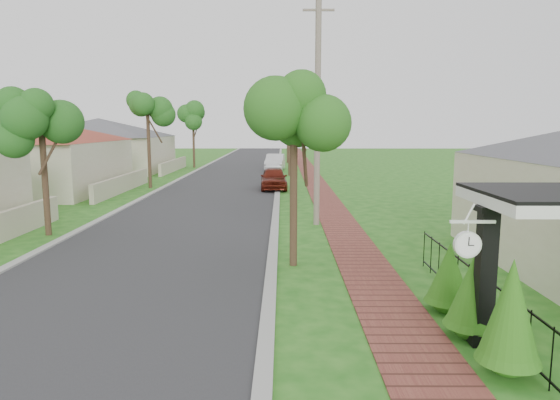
% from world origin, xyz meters
% --- Properties ---
extents(ground, '(160.00, 160.00, 0.00)m').
position_xyz_m(ground, '(0.00, 0.00, 0.00)').
color(ground, '#1F6016').
rests_on(ground, ground).
extents(road, '(7.00, 120.00, 0.02)m').
position_xyz_m(road, '(-3.00, 20.00, 0.00)').
color(road, '#28282B').
rests_on(road, ground).
extents(kerb_right, '(0.30, 120.00, 0.10)m').
position_xyz_m(kerb_right, '(0.65, 20.00, 0.00)').
color(kerb_right, '#9E9E99').
rests_on(kerb_right, ground).
extents(kerb_left, '(0.30, 120.00, 0.10)m').
position_xyz_m(kerb_left, '(-6.65, 20.00, 0.00)').
color(kerb_left, '#9E9E99').
rests_on(kerb_left, ground).
extents(sidewalk, '(1.50, 120.00, 0.03)m').
position_xyz_m(sidewalk, '(3.25, 20.00, 0.00)').
color(sidewalk, brown).
rests_on(sidewalk, ground).
extents(porch_post, '(0.48, 0.48, 2.52)m').
position_xyz_m(porch_post, '(4.55, -1.00, 1.12)').
color(porch_post, black).
rests_on(porch_post, ground).
extents(picket_fence, '(0.03, 8.02, 1.00)m').
position_xyz_m(picket_fence, '(4.90, -0.00, 0.53)').
color(picket_fence, black).
rests_on(picket_fence, ground).
extents(street_trees, '(10.70, 37.65, 5.89)m').
position_xyz_m(street_trees, '(-2.87, 26.84, 4.54)').
color(street_trees, '#382619').
rests_on(street_trees, ground).
extents(hedge_row, '(0.89, 3.69, 1.97)m').
position_xyz_m(hedge_row, '(4.45, -0.88, 0.80)').
color(hedge_row, '#275C12').
rests_on(hedge_row, ground).
extents(far_house_red, '(15.56, 15.56, 4.60)m').
position_xyz_m(far_house_red, '(-14.97, 20.00, 2.34)').
color(far_house_red, beige).
rests_on(far_house_red, ground).
extents(far_house_grey, '(15.56, 15.56, 4.60)m').
position_xyz_m(far_house_grey, '(-14.97, 34.00, 2.34)').
color(far_house_grey, beige).
rests_on(far_house_grey, ground).
extents(parked_car_red, '(1.75, 4.05, 1.36)m').
position_xyz_m(parked_car_red, '(0.40, 21.28, 0.68)').
color(parked_car_red, '#5C180D').
rests_on(parked_car_red, ground).
extents(parked_car_white, '(1.83, 4.46, 1.44)m').
position_xyz_m(parked_car_white, '(0.28, 34.85, 0.72)').
color(parked_car_white, silver).
rests_on(parked_car_white, ground).
extents(near_tree, '(1.88, 1.88, 4.84)m').
position_xyz_m(near_tree, '(1.25, 4.09, 3.84)').
color(near_tree, '#382619').
rests_on(near_tree, ground).
extents(utility_pole, '(1.20, 0.24, 8.62)m').
position_xyz_m(utility_pole, '(2.30, 10.00, 4.37)').
color(utility_pole, gray).
rests_on(utility_pole, ground).
extents(station_clock, '(0.76, 0.13, 0.64)m').
position_xyz_m(station_clock, '(4.05, -1.40, 1.95)').
color(station_clock, white).
rests_on(station_clock, ground).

